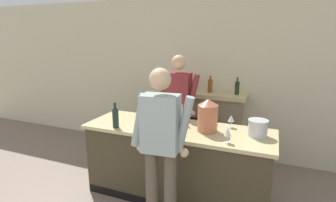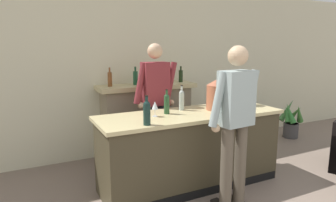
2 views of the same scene
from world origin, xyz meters
name	(u,v)px [view 1 (image 1 of 2)]	position (x,y,z in m)	size (l,w,h in m)	color
wall_back_panel	(218,78)	(0.00, 4.18, 1.38)	(12.00, 0.07, 2.75)	beige
bar_counter	(177,162)	(-0.18, 2.64, 0.48)	(2.38, 0.79, 0.96)	#3E3724
fireplace_stone	(198,124)	(-0.26, 3.92, 0.60)	(1.59, 0.52, 1.47)	gray
person_customer	(161,148)	(-0.09, 1.91, 1.00)	(0.66, 0.33, 1.79)	brown
person_bartender	(178,109)	(-0.39, 3.26, 1.01)	(0.66, 0.30, 1.82)	#31343E
copper_dispenser	(208,115)	(0.20, 2.66, 1.16)	(0.25, 0.28, 0.40)	#BA6747
ice_bucket_steel	(258,128)	(0.77, 2.72, 1.06)	(0.23, 0.23, 0.19)	silver
wine_bottle_riesling_slim	(159,113)	(-0.48, 2.74, 1.09)	(0.07, 0.07, 0.31)	#254A29
wine_bottle_rose_blush	(181,112)	(-0.21, 2.84, 1.10)	(0.07, 0.07, 0.33)	#AFBCB3
wine_bottle_burgundy_dark	(115,117)	(-0.90, 2.36, 1.10)	(0.08, 0.08, 0.32)	#152D28
wine_glass_front_right	(228,132)	(0.49, 2.38, 1.08)	(0.08, 0.08, 0.17)	silver
wine_glass_by_dispenser	(231,119)	(0.44, 2.90, 1.07)	(0.08, 0.08, 0.16)	silver
wine_glass_back_row	(144,113)	(-0.67, 2.67, 1.09)	(0.08, 0.08, 0.18)	silver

